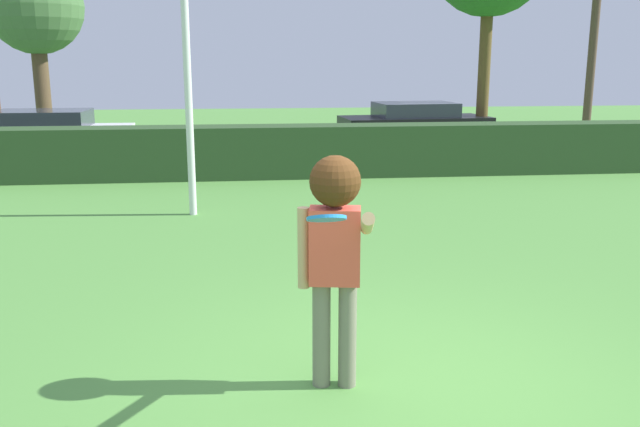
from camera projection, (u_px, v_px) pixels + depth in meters
name	position (u px, v px, depth m)	size (l,w,h in m)	color
ground_plane	(395.00, 386.00, 5.32)	(60.00, 60.00, 0.00)	#54923F
person	(335.00, 238.00, 5.07)	(0.56, 0.81, 1.81)	gray
frisbee	(327.00, 218.00, 4.34)	(0.26, 0.25, 0.11)	#268CE5
hedge_row	(297.00, 151.00, 14.60)	(28.23, 0.90, 1.09)	#2B4825
parked_car_white	(43.00, 133.00, 16.69)	(4.21, 1.83, 1.25)	white
parked_car_black	(415.00, 122.00, 19.57)	(4.34, 2.12, 1.25)	black
maple_tree	(35.00, 9.00, 17.96)	(2.50, 2.50, 5.07)	brown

